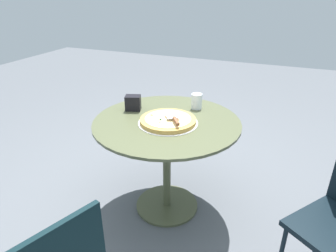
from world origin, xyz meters
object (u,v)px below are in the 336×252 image
Objects in this scene: patio_table at (167,141)px; drinking_cup at (197,101)px; pizza_on_tray at (168,121)px; pizza_server at (174,118)px; napkin_dispenser at (133,103)px.

drinking_cup is at bearing -23.27° from patio_table.
pizza_on_tray is 1.97× the size of pizza_server.
drinking_cup reaches higher than patio_table.
patio_table is 0.24m from pizza_server.
pizza_on_tray is 3.54× the size of drinking_cup.
drinking_cup is at bearing -7.40° from pizza_server.
drinking_cup reaches higher than napkin_dispenser.
napkin_dispenser reaches higher than pizza_on_tray.
pizza_server is at bearing -118.64° from pizza_on_tray.
pizza_on_tray reaches higher than patio_table.
patio_table is at bearing 50.37° from pizza_server.
pizza_on_tray is 3.65× the size of napkin_dispenser.
napkin_dispenser is at bearing 69.58° from pizza_on_tray.
napkin_dispenser is at bearing 68.33° from pizza_server.
pizza_server is 1.79× the size of drinking_cup.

